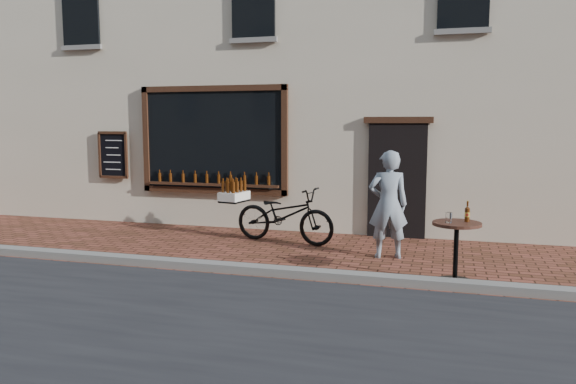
# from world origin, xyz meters

# --- Properties ---
(ground) EXTENTS (90.00, 90.00, 0.00)m
(ground) POSITION_xyz_m (0.00, 0.00, 0.00)
(ground) COLOR #512A1A
(ground) RESTS_ON ground
(kerb) EXTENTS (90.00, 0.25, 0.12)m
(kerb) POSITION_xyz_m (0.00, 0.20, 0.06)
(kerb) COLOR slate
(kerb) RESTS_ON ground
(shop_building) EXTENTS (28.00, 6.20, 10.00)m
(shop_building) POSITION_xyz_m (0.00, 6.50, 5.00)
(shop_building) COLOR beige
(shop_building) RESTS_ON ground
(cargo_bicycle) EXTENTS (2.34, 1.03, 1.11)m
(cargo_bicycle) POSITION_xyz_m (-0.08, 2.39, 0.53)
(cargo_bicycle) COLOR black
(cargo_bicycle) RESTS_ON ground
(bistro_table) EXTENTS (0.66, 0.66, 1.14)m
(bistro_table) POSITION_xyz_m (2.99, 0.54, 0.61)
(bistro_table) COLOR black
(bistro_table) RESTS_ON ground
(pedestrian) EXTENTS (0.73, 0.58, 1.77)m
(pedestrian) POSITION_xyz_m (1.92, 1.74, 0.88)
(pedestrian) COLOR gray
(pedestrian) RESTS_ON ground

